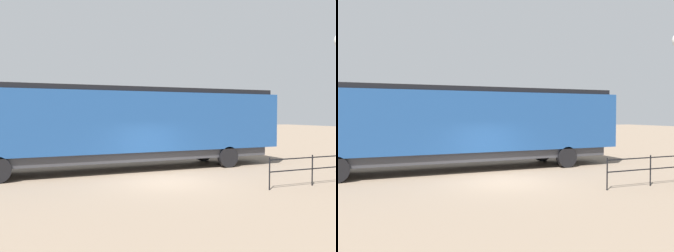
{
  "view_description": "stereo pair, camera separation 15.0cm",
  "coord_description": "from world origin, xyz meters",
  "views": [
    {
      "loc": [
        13.44,
        -5.61,
        2.82
      ],
      "look_at": [
        -0.8,
        0.46,
        2.28
      ],
      "focal_mm": 37.8,
      "sensor_mm": 36.0,
      "label": 1
    },
    {
      "loc": [
        13.5,
        -5.47,
        2.82
      ],
      "look_at": [
        -0.8,
        0.46,
        2.28
      ],
      "focal_mm": 37.8,
      "sensor_mm": 36.0,
      "label": 2
    }
  ],
  "objects": [
    {
      "name": "locomotive",
      "position": [
        -3.68,
        -0.38,
        2.31
      ],
      "size": [
        3.02,
        17.08,
        4.11
      ],
      "color": "navy",
      "rests_on": "ground_plane"
    },
    {
      "name": "ground_plane",
      "position": [
        0.0,
        0.0,
        0.0
      ],
      "size": [
        120.0,
        120.0,
        0.0
      ],
      "primitive_type": "plane",
      "color": "#84705B"
    }
  ]
}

